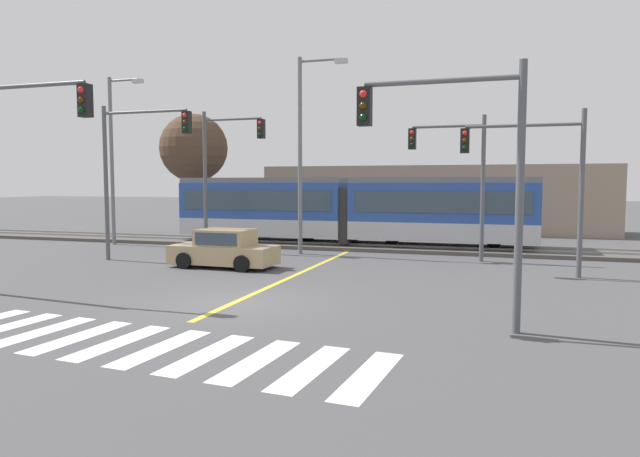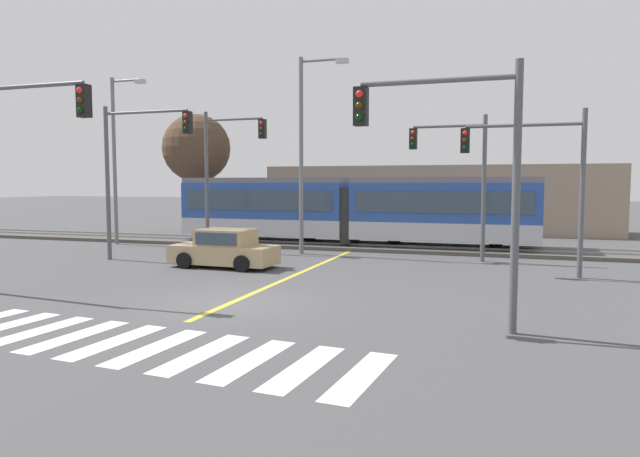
% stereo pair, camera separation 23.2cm
% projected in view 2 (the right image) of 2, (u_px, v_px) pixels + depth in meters
% --- Properties ---
extents(ground_plane, '(200.00, 200.00, 0.00)m').
position_uv_depth(ground_plane, '(232.00, 303.00, 15.94)').
color(ground_plane, '#474749').
extents(track_bed, '(120.00, 4.00, 0.18)m').
position_uv_depth(track_bed, '(359.00, 246.00, 29.52)').
color(track_bed, '#4C4742').
rests_on(track_bed, ground).
extents(rail_near, '(120.00, 0.08, 0.10)m').
position_uv_depth(rail_near, '(355.00, 244.00, 28.82)').
color(rail_near, '#939399').
rests_on(rail_near, track_bed).
extents(rail_far, '(120.00, 0.08, 0.10)m').
position_uv_depth(rail_far, '(362.00, 242.00, 30.19)').
color(rail_far, '#939399').
rests_on(rail_far, track_bed).
extents(light_rail_tram, '(18.50, 2.64, 3.43)m').
position_uv_depth(light_rail_tram, '(351.00, 208.00, 29.49)').
color(light_rail_tram, '#B7BAC1').
rests_on(light_rail_tram, track_bed).
extents(crosswalk_stripe_1, '(0.78, 2.84, 0.01)m').
position_uv_depth(crosswalk_stripe_1, '(4.00, 326.00, 13.30)').
color(crosswalk_stripe_1, silver).
rests_on(crosswalk_stripe_1, ground).
extents(crosswalk_stripe_2, '(0.78, 2.84, 0.01)m').
position_uv_depth(crosswalk_stripe_2, '(38.00, 331.00, 12.87)').
color(crosswalk_stripe_2, silver).
rests_on(crosswalk_stripe_2, ground).
extents(crosswalk_stripe_3, '(0.78, 2.84, 0.01)m').
position_uv_depth(crosswalk_stripe_3, '(75.00, 336.00, 12.45)').
color(crosswalk_stripe_3, silver).
rests_on(crosswalk_stripe_3, ground).
extents(crosswalk_stripe_4, '(0.78, 2.84, 0.01)m').
position_uv_depth(crosswalk_stripe_4, '(114.00, 342.00, 12.03)').
color(crosswalk_stripe_4, silver).
rests_on(crosswalk_stripe_4, ground).
extents(crosswalk_stripe_5, '(0.78, 2.84, 0.01)m').
position_uv_depth(crosswalk_stripe_5, '(156.00, 347.00, 11.60)').
color(crosswalk_stripe_5, silver).
rests_on(crosswalk_stripe_5, ground).
extents(crosswalk_stripe_6, '(0.78, 2.84, 0.01)m').
position_uv_depth(crosswalk_stripe_6, '(202.00, 354.00, 11.18)').
color(crosswalk_stripe_6, silver).
rests_on(crosswalk_stripe_6, ground).
extents(crosswalk_stripe_7, '(0.78, 2.84, 0.01)m').
position_uv_depth(crosswalk_stripe_7, '(251.00, 360.00, 10.75)').
color(crosswalk_stripe_7, silver).
rests_on(crosswalk_stripe_7, ground).
extents(crosswalk_stripe_8, '(0.78, 2.84, 0.01)m').
position_uv_depth(crosswalk_stripe_8, '(304.00, 368.00, 10.33)').
color(crosswalk_stripe_8, silver).
rests_on(crosswalk_stripe_8, ground).
extents(crosswalk_stripe_9, '(0.78, 2.84, 0.01)m').
position_uv_depth(crosswalk_stripe_9, '(361.00, 376.00, 9.91)').
color(crosswalk_stripe_9, silver).
rests_on(crosswalk_stripe_9, ground).
extents(lane_centre_line, '(0.20, 14.71, 0.01)m').
position_uv_depth(lane_centre_line, '(295.00, 275.00, 20.67)').
color(lane_centre_line, gold).
rests_on(lane_centre_line, ground).
extents(sedan_crossing, '(4.26, 2.04, 1.52)m').
position_uv_depth(sedan_crossing, '(224.00, 250.00, 22.54)').
color(sedan_crossing, tan).
rests_on(sedan_crossing, ground).
extents(traffic_light_far_left, '(3.25, 0.38, 6.78)m').
position_uv_depth(traffic_light_far_left, '(225.00, 160.00, 27.52)').
color(traffic_light_far_left, '#515459').
rests_on(traffic_light_far_left, ground).
extents(traffic_light_near_right, '(3.75, 0.38, 6.00)m').
position_uv_depth(traffic_light_near_right, '(458.00, 154.00, 12.75)').
color(traffic_light_near_right, '#515459').
rests_on(traffic_light_near_right, ground).
extents(traffic_light_mid_left, '(4.25, 0.38, 6.60)m').
position_uv_depth(traffic_light_mid_left, '(134.00, 157.00, 24.10)').
color(traffic_light_mid_left, '#515459').
rests_on(traffic_light_mid_left, ground).
extents(traffic_light_near_left, '(3.75, 0.38, 6.66)m').
position_uv_depth(traffic_light_near_left, '(20.00, 149.00, 16.53)').
color(traffic_light_near_left, '#515459').
rests_on(traffic_light_near_left, ground).
extents(traffic_light_far_right, '(3.25, 0.38, 6.18)m').
position_uv_depth(traffic_light_far_right, '(459.00, 166.00, 24.22)').
color(traffic_light_far_right, '#515459').
rests_on(traffic_light_far_right, ground).
extents(traffic_light_mid_right, '(4.25, 0.38, 5.91)m').
position_uv_depth(traffic_light_mid_right, '(538.00, 167.00, 20.20)').
color(traffic_light_mid_right, '#515459').
rests_on(traffic_light_mid_right, ground).
extents(street_lamp_west, '(2.15, 0.28, 8.95)m').
position_uv_depth(street_lamp_west, '(117.00, 151.00, 30.69)').
color(street_lamp_west, slate).
rests_on(street_lamp_west, ground).
extents(street_lamp_centre, '(2.36, 0.28, 9.08)m').
position_uv_depth(street_lamp_centre, '(305.00, 144.00, 26.34)').
color(street_lamp_centre, slate).
rests_on(street_lamp_centre, ground).
extents(bare_tree_far_west, '(4.29, 4.29, 7.69)m').
position_uv_depth(bare_tree_far_west, '(196.00, 148.00, 36.23)').
color(bare_tree_far_west, brown).
rests_on(bare_tree_far_west, ground).
extents(building_backdrop_far, '(22.90, 6.00, 4.47)m').
position_uv_depth(building_backdrop_far, '(436.00, 199.00, 39.48)').
color(building_backdrop_far, gray).
rests_on(building_backdrop_far, ground).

